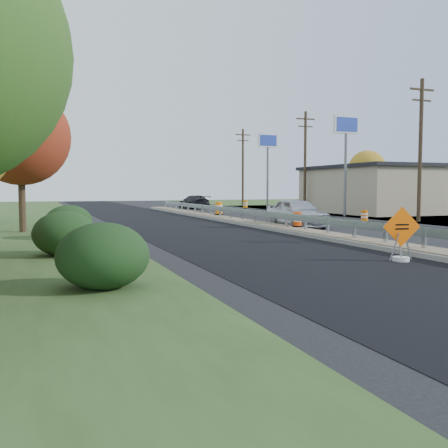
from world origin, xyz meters
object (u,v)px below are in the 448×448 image
object	(u,v)px
caution_sign	(401,248)
car_dark_far	(194,202)
barrel_shoulder_near	(364,216)
car_silver	(297,213)
barrel_median_mid	(298,220)
barrel_median_far	(219,209)
barrel_shoulder_far	(245,205)

from	to	relation	value
caution_sign	car_dark_far	bearing A→B (deg)	93.04
barrel_shoulder_near	car_silver	xyz separation A→B (m)	(-6.18, -2.02, 0.45)
car_dark_far	barrel_median_mid	bearing A→B (deg)	77.46
barrel_median_mid	barrel_shoulder_near	size ratio (longest dim) A/B	0.97
barrel_shoulder_near	barrel_median_far	bearing A→B (deg)	133.93
caution_sign	barrel_shoulder_near	world-z (taller)	caution_sign
barrel_median_mid	barrel_shoulder_far	size ratio (longest dim) A/B	0.86
barrel_shoulder_near	barrel_shoulder_far	bearing A→B (deg)	86.93
barrel_median_mid	barrel_median_far	distance (m)	12.19
caution_sign	barrel_median_far	distance (m)	22.91
barrel_median_mid	car_silver	distance (m)	2.81
caution_sign	barrel_median_far	xyz separation A→B (m)	(2.37, 22.78, 0.27)
barrel_shoulder_near	barrel_median_mid	bearing A→B (deg)	-149.24
barrel_shoulder_near	car_dark_far	size ratio (longest dim) A/B	0.16
barrel_median_far	car_silver	bearing A→B (deg)	-82.68
barrel_median_far	barrel_shoulder_near	xyz separation A→B (m)	(7.43, -7.71, -0.32)
car_dark_far	car_silver	bearing A→B (deg)	79.72
barrel_median_mid	barrel_shoulder_near	bearing A→B (deg)	30.76
barrel_shoulder_near	car_silver	bearing A→B (deg)	-161.88
caution_sign	barrel_median_far	world-z (taller)	caution_sign
barrel_median_mid	barrel_shoulder_far	bearing A→B (deg)	72.21
car_silver	caution_sign	bearing A→B (deg)	-105.83
caution_sign	car_dark_far	size ratio (longest dim) A/B	0.34
barrel_shoulder_near	car_dark_far	distance (m)	24.92
car_silver	car_dark_far	distance (m)	26.68
barrel_median_mid	car_silver	bearing A→B (deg)	61.26
barrel_shoulder_far	car_dark_far	distance (m)	5.64
barrel_median_far	car_dark_far	size ratio (longest dim) A/B	0.20
barrel_median_mid	car_silver	world-z (taller)	car_silver
barrel_median_far	barrel_shoulder_far	bearing A→B (deg)	60.15
caution_sign	car_dark_far	distance (m)	40.05
barrel_median_far	caution_sign	bearing A→B (deg)	-95.95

